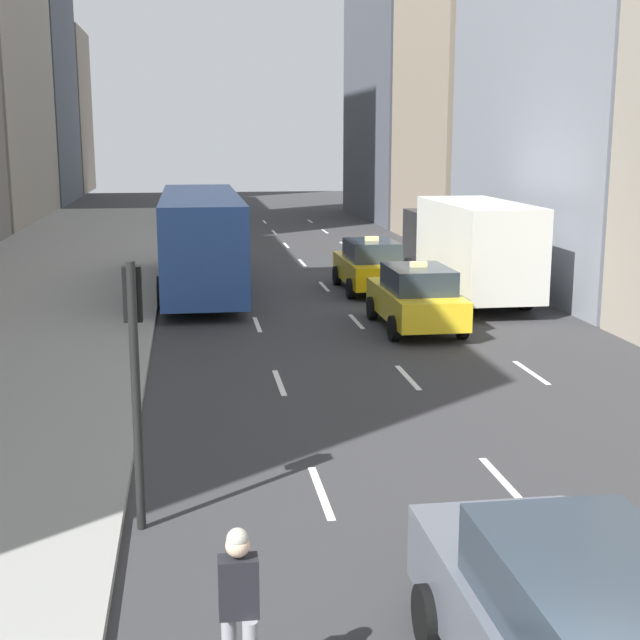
{
  "coord_description": "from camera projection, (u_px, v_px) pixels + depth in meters",
  "views": [
    {
      "loc": [
        -2.02,
        -4.15,
        5.14
      ],
      "look_at": [
        0.36,
        11.9,
        1.78
      ],
      "focal_mm": 50.0,
      "sensor_mm": 36.0,
      "label": 1
    }
  ],
  "objects": [
    {
      "name": "box_truck",
      "position": [
        468.0,
        245.0,
        28.4
      ],
      "size": [
        2.58,
        8.4,
        3.15
      ],
      "color": "#262628",
      "rests_on": "ground"
    },
    {
      "name": "taxi_second",
      "position": [
        416.0,
        297.0,
        23.95
      ],
      "size": [
        2.02,
        4.4,
        1.87
      ],
      "color": "yellow",
      "rests_on": "ground"
    },
    {
      "name": "taxi_lead",
      "position": [
        370.0,
        265.0,
        29.87
      ],
      "size": [
        2.02,
        4.4,
        1.87
      ],
      "color": "yellow",
      "rests_on": "ground"
    },
    {
      "name": "sidewalk_left",
      "position": [
        43.0,
        287.0,
        30.49
      ],
      "size": [
        8.0,
        66.0,
        0.15
      ],
      "primitive_type": "cube",
      "color": "gray",
      "rests_on": "ground"
    },
    {
      "name": "traffic_light_pole",
      "position": [
        135.0,
        351.0,
        11.49
      ],
      "size": [
        0.24,
        0.42,
        3.6
      ],
      "color": "black",
      "rests_on": "ground"
    },
    {
      "name": "skateboarder",
      "position": [
        239.0,
        609.0,
        8.01
      ],
      "size": [
        0.36,
        0.8,
        1.75
      ],
      "color": "brown",
      "rests_on": "ground"
    },
    {
      "name": "city_bus",
      "position": [
        201.0,
        238.0,
        29.91
      ],
      "size": [
        2.8,
        11.61,
        3.25
      ],
      "color": "#2D519E",
      "rests_on": "ground"
    },
    {
      "name": "lane_markings",
      "position": [
        339.0,
        302.0,
        28.01
      ],
      "size": [
        5.72,
        56.0,
        0.01
      ],
      "color": "white",
      "rests_on": "ground"
    }
  ]
}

